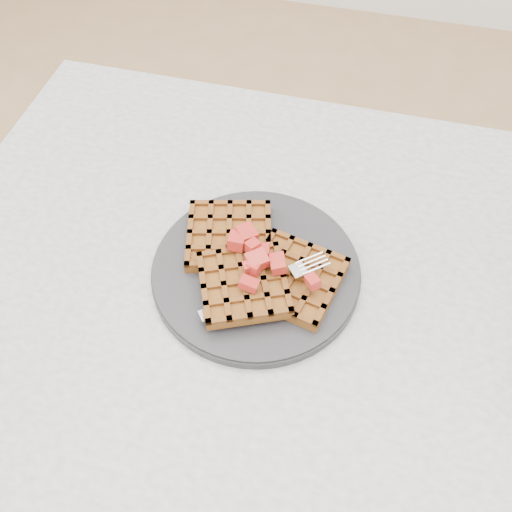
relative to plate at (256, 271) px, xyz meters
name	(u,v)px	position (x,y,z in m)	size (l,w,h in m)	color
ground	(319,488)	(0.16, -0.04, -0.76)	(4.00, 4.00, 0.00)	tan
table	(359,365)	(0.16, -0.04, -0.12)	(1.20, 0.80, 0.75)	#BCBCB9
plate	(256,271)	(0.00, 0.00, 0.00)	(0.27, 0.27, 0.02)	#232326
waffles	(255,264)	(0.00, 0.00, 0.02)	(0.23, 0.21, 0.03)	brown
strawberry_pile	(256,249)	(0.00, 0.00, 0.05)	(0.15, 0.15, 0.02)	maroon
fork	(274,289)	(0.03, -0.03, 0.02)	(0.02, 0.18, 0.02)	silver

